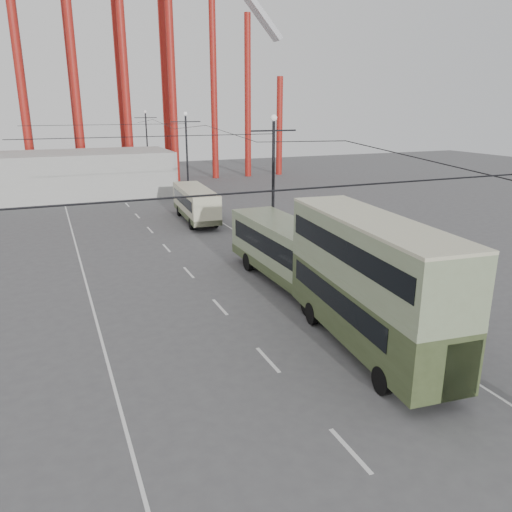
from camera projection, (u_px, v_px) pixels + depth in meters
name	position (u px, v px, depth m)	size (l,w,h in m)	color
ground	(343.00, 407.00, 16.95)	(160.00, 160.00, 0.00)	#4A4A4C
road_markings	(176.00, 256.00, 34.04)	(12.52, 120.00, 0.01)	silver
lamp_post_mid	(273.00, 186.00, 33.59)	(3.20, 0.44, 9.32)	black
lamp_post_far	(187.00, 157.00, 53.02)	(3.20, 0.44, 9.32)	black
lamp_post_distant	(147.00, 143.00, 72.46)	(3.20, 0.44, 9.32)	black
fairground_shed	(70.00, 175.00, 55.54)	(22.00, 10.00, 5.00)	#ADAEA8
double_decker_bus	(370.00, 278.00, 20.23)	(3.64, 10.63, 5.60)	#333F22
single_decker_green	(293.00, 253.00, 27.85)	(2.88, 12.16, 3.43)	gray
single_decker_cream	(196.00, 203.00, 44.13)	(3.02, 9.51, 2.91)	#BFBD9A
pedestrian	(328.00, 305.00, 23.39)	(0.64, 0.42, 1.74)	black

